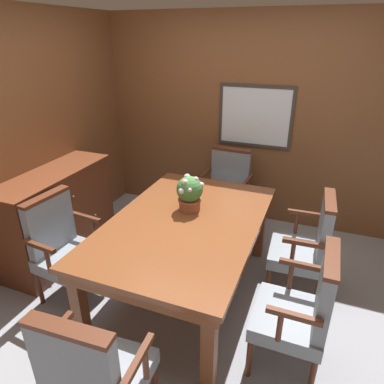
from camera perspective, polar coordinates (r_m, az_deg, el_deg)
ground_plane at (r=3.26m, az=-0.65°, el=-17.35°), size 14.00×14.00×0.00m
wall_back at (r=4.24m, az=8.57°, el=11.43°), size 7.20×0.08×2.45m
wall_left at (r=3.62m, az=-27.81°, el=6.51°), size 0.06×7.20×2.45m
dining_table at (r=2.94m, az=-1.08°, el=-6.31°), size 1.21×1.87×0.76m
chair_right_far at (r=3.20m, az=18.68°, el=-8.13°), size 0.50×0.58×0.97m
chair_head_far at (r=4.12m, az=5.81°, el=0.76°), size 0.58×0.50×0.97m
chair_right_near at (r=2.53m, az=17.87°, el=-17.95°), size 0.48×0.56×0.97m
chair_head_near at (r=2.17m, az=-16.19°, el=-27.03°), size 0.58×0.50×0.97m
chair_left_near at (r=3.22m, az=-20.63°, el=-8.28°), size 0.52×0.59×0.97m
potted_plant at (r=2.99m, az=-0.40°, el=-0.12°), size 0.24×0.25×0.33m
sideboard_cabinet at (r=3.81m, az=-21.31°, el=-3.65°), size 0.47×1.32×0.96m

